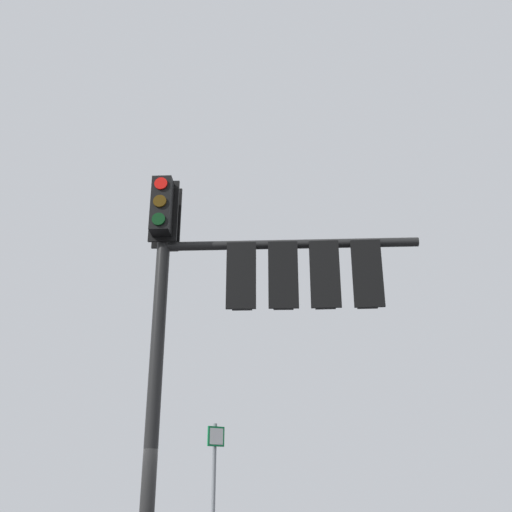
# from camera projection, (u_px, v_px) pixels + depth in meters

# --- Properties ---
(signal_mast_assembly) EXTENTS (2.62, 3.69, 6.55)m
(signal_mast_assembly) POSITION_uv_depth(u_px,v_px,m) (234.00, 292.00, 8.79)
(signal_mast_assembly) COLOR black
(signal_mast_assembly) RESTS_ON ground
(route_sign_primary) EXTENTS (0.11, 0.32, 3.04)m
(route_sign_primary) POSITION_uv_depth(u_px,v_px,m) (213.00, 503.00, 9.66)
(route_sign_primary) COLOR slate
(route_sign_primary) RESTS_ON ground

